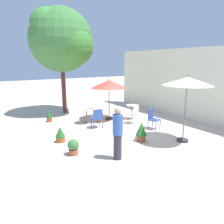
{
  "coord_description": "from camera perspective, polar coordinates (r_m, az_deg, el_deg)",
  "views": [
    {
      "loc": [
        7.28,
        -5.07,
        3.02
      ],
      "look_at": [
        0.0,
        -0.25,
        0.91
      ],
      "focal_mm": 33.38,
      "sensor_mm": 36.0,
      "label": 1
    }
  ],
  "objects": [
    {
      "name": "potted_plant_0",
      "position": [
        7.12,
        -10.56,
        -9.29
      ],
      "size": [
        0.38,
        0.38,
        0.54
      ],
      "color": "#BD5334",
      "rests_on": "ground"
    },
    {
      "name": "cafe_table_1",
      "position": [
        10.51,
        -7.0,
        -0.39
      ],
      "size": [
        0.71,
        0.71,
        0.73
      ],
      "color": "white",
      "rests_on": "ground"
    },
    {
      "name": "ground_plane",
      "position": [
        9.37,
        1.3,
        -5.24
      ],
      "size": [
        60.0,
        60.0,
        0.0
      ],
      "primitive_type": "plane",
      "color": "beige"
    },
    {
      "name": "standing_person",
      "position": [
        6.5,
        1.56,
        -5.75
      ],
      "size": [
        0.45,
        0.45,
        1.69
      ],
      "color": "#33333D",
      "rests_on": "ground"
    },
    {
      "name": "patio_chair_0",
      "position": [
        9.75,
        11.1,
        -1.51
      ],
      "size": [
        0.55,
        0.55,
        0.93
      ],
      "color": "#33489C",
      "rests_on": "ground"
    },
    {
      "name": "potted_plant_4",
      "position": [
        11.22,
        -16.83,
        -0.98
      ],
      "size": [
        0.3,
        0.3,
        0.6
      ],
      "color": "#A94C30",
      "rests_on": "ground"
    },
    {
      "name": "potted_plant_1",
      "position": [
        8.19,
        8.05,
        -5.17
      ],
      "size": [
        0.43,
        0.43,
        0.75
      ],
      "color": "#A14A2C",
      "rests_on": "ground"
    },
    {
      "name": "potted_plant_3",
      "position": [
        10.64,
        -3.36,
        -1.28
      ],
      "size": [
        0.35,
        0.35,
        0.57
      ],
      "color": "#A24D2E",
      "rests_on": "ground"
    },
    {
      "name": "potted_plant_2",
      "position": [
        8.3,
        -13.99,
        -5.93
      ],
      "size": [
        0.38,
        0.38,
        0.61
      ],
      "color": "#9E592B",
      "rests_on": "ground"
    },
    {
      "name": "cafe_table_0",
      "position": [
        11.27,
        5.41,
        0.72
      ],
      "size": [
        0.62,
        0.62,
        0.77
      ],
      "color": "silver",
      "rests_on": "ground"
    },
    {
      "name": "villa_facade",
      "position": [
        12.1,
        19.39,
        7.33
      ],
      "size": [
        10.68,
        0.3,
        3.73
      ],
      "primitive_type": "cube",
      "color": "#E9E8C7",
      "rests_on": "ground"
    },
    {
      "name": "shade_tree",
      "position": [
        12.74,
        -13.47,
        18.67
      ],
      "size": [
        3.75,
        3.57,
        6.0
      ],
      "color": "#562E26",
      "rests_on": "ground"
    },
    {
      "name": "patio_umbrella_0",
      "position": [
        8.16,
        19.95,
        7.7
      ],
      "size": [
        1.84,
        1.84,
        2.55
      ],
      "color": "#2D2D2D",
      "rests_on": "ground"
    },
    {
      "name": "patio_umbrella_1",
      "position": [
        10.91,
        -0.82,
        7.56
      ],
      "size": [
        1.86,
        1.86,
        2.16
      ],
      "color": "#2D2D2D",
      "rests_on": "ground"
    },
    {
      "name": "patio_chair_1",
      "position": [
        9.67,
        -4.08,
        -1.39
      ],
      "size": [
        0.51,
        0.52,
        0.92
      ],
      "color": "#2A4E9D",
      "rests_on": "ground"
    },
    {
      "name": "patio_chair_2",
      "position": [
        10.43,
        5.97,
        -0.24
      ],
      "size": [
        0.56,
        0.54,
        0.95
      ],
      "color": "white",
      "rests_on": "ground"
    }
  ]
}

